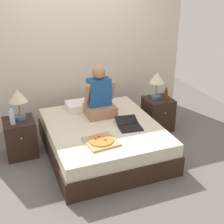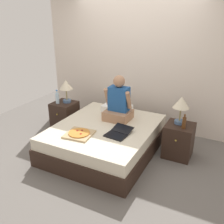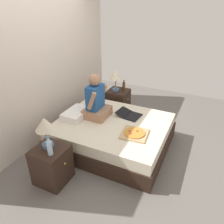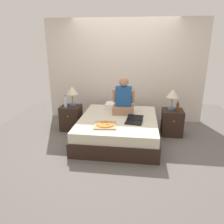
% 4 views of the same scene
% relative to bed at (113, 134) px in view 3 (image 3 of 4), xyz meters
% --- Properties ---
extents(ground_plane, '(5.93, 5.93, 0.00)m').
position_rel_bed_xyz_m(ground_plane, '(0.00, 0.00, -0.23)').
color(ground_plane, '#66605B').
extents(wall_back, '(3.93, 0.12, 2.50)m').
position_rel_bed_xyz_m(wall_back, '(0.00, 1.30, 1.02)').
color(wall_back, beige).
rests_on(wall_back, ground).
extents(bed, '(1.60, 1.89, 0.47)m').
position_rel_bed_xyz_m(bed, '(0.00, 0.00, 0.00)').
color(bed, black).
rests_on(bed, ground).
extents(nightstand_left, '(0.44, 0.47, 0.56)m').
position_rel_bed_xyz_m(nightstand_left, '(-1.14, 0.41, 0.05)').
color(nightstand_left, black).
rests_on(nightstand_left, ground).
extents(lamp_on_left_nightstand, '(0.26, 0.26, 0.45)m').
position_rel_bed_xyz_m(lamp_on_left_nightstand, '(-1.10, 0.46, 0.65)').
color(lamp_on_left_nightstand, '#4C6B93').
rests_on(lamp_on_left_nightstand, nightstand_left).
extents(water_bottle, '(0.07, 0.07, 0.28)m').
position_rel_bed_xyz_m(water_bottle, '(-1.22, 0.32, 0.44)').
color(water_bottle, silver).
rests_on(water_bottle, nightstand_left).
extents(nightstand_right, '(0.44, 0.47, 0.56)m').
position_rel_bed_xyz_m(nightstand_right, '(1.14, 0.41, 0.05)').
color(nightstand_right, black).
rests_on(nightstand_right, ground).
extents(lamp_on_right_nightstand, '(0.26, 0.26, 0.45)m').
position_rel_bed_xyz_m(lamp_on_right_nightstand, '(1.11, 0.46, 0.65)').
color(lamp_on_right_nightstand, '#4C6B93').
rests_on(lamp_on_right_nightstand, nightstand_right).
extents(beer_bottle, '(0.06, 0.06, 0.23)m').
position_rel_bed_xyz_m(beer_bottle, '(1.21, 0.31, 0.42)').
color(beer_bottle, '#512D14').
rests_on(beer_bottle, nightstand_right).
extents(pillow, '(0.52, 0.34, 0.12)m').
position_rel_bed_xyz_m(pillow, '(-0.10, 0.66, 0.30)').
color(pillow, white).
rests_on(pillow, bed).
extents(person_seated, '(0.47, 0.40, 0.78)m').
position_rel_bed_xyz_m(person_seated, '(0.08, 0.35, 0.53)').
color(person_seated, '#A37556').
rests_on(person_seated, bed).
extents(laptop, '(0.36, 0.45, 0.07)m').
position_rel_bed_xyz_m(laptop, '(0.33, -0.19, 0.26)').
color(laptop, black).
rests_on(laptop, bed).
extents(pizza_box, '(0.44, 0.44, 0.04)m').
position_rel_bed_xyz_m(pizza_box, '(-0.20, -0.47, 0.26)').
color(pizza_box, tan).
rests_on(pizza_box, bed).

